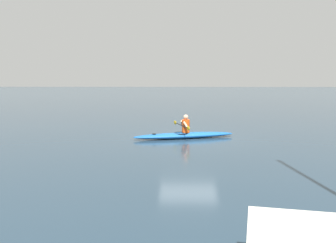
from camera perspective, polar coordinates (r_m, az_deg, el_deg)
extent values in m
plane|color=#233847|center=(16.31, 3.13, -2.45)|extent=(160.00, 160.00, 0.00)
ellipsoid|color=#1959A5|center=(16.10, 2.51, -2.12)|extent=(4.46, 1.91, 0.25)
torus|color=black|center=(16.04, 2.00, -1.78)|extent=(0.77, 0.77, 0.04)
cylinder|color=black|center=(15.75, -2.13, -1.91)|extent=(0.18, 0.18, 0.02)
cylinder|color=#E04C14|center=(16.06, 2.72, -0.70)|extent=(0.33, 0.33, 0.56)
sphere|color=tan|center=(16.02, 2.73, 0.68)|extent=(0.21, 0.21, 0.21)
cylinder|color=black|center=(16.00, 2.04, -0.58)|extent=(0.58, 1.88, 0.03)
ellipsoid|color=gold|center=(15.08, 3.10, -1.04)|extent=(0.15, 0.40, 0.17)
ellipsoid|color=gold|center=(16.93, 1.09, -0.16)|extent=(0.15, 0.40, 0.17)
cylinder|color=tan|center=(15.78, 2.73, -0.55)|extent=(0.25, 0.25, 0.34)
cylinder|color=tan|center=(16.28, 2.17, -0.32)|extent=(0.18, 0.31, 0.34)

